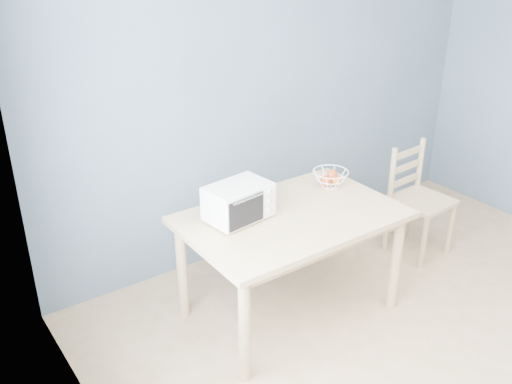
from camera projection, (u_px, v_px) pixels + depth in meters
dining_table at (291, 228)px, 3.69m from camera, size 1.40×0.90×0.75m
toaster_oven at (237, 202)px, 3.53m from camera, size 0.43×0.34×0.23m
fruit_basket at (330, 178)px, 4.01m from camera, size 0.30×0.30×0.13m
dining_chair at (417, 201)px, 4.53m from camera, size 0.44×0.44×0.89m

